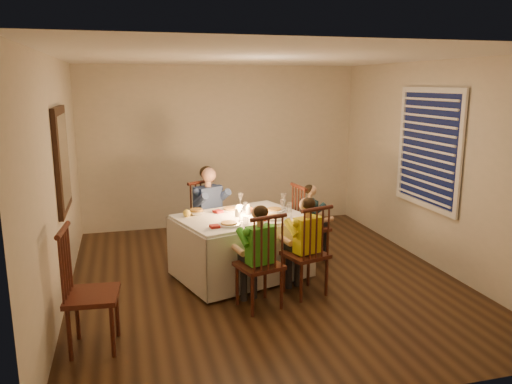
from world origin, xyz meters
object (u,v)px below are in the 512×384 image
object	(u,v)px
chair_near_right	(304,293)
chair_extra	(96,347)
child_teal	(310,260)
child_green	(259,307)
chair_end	(310,260)
dining_table	(241,234)
child_yellow	(304,293)
chair_near_left	(259,307)
chair_adult	(210,258)
serving_bowl	(196,213)
adult	(210,258)

from	to	relation	value
chair_near_right	chair_extra	xyz separation A→B (m)	(-2.22, -0.62, 0.00)
child_teal	chair_near_right	bearing A→B (deg)	148.53
child_green	chair_extra	bearing A→B (deg)	-0.74
chair_end	chair_extra	size ratio (longest dim) A/B	0.92
dining_table	child_teal	size ratio (longest dim) A/B	1.66
child_yellow	chair_near_left	bearing A→B (deg)	1.49
chair_adult	serving_bowl	distance (m)	0.99
chair_end	serving_bowl	world-z (taller)	serving_bowl
dining_table	serving_bowl	size ratio (longest dim) A/B	9.05
child_green	serving_bowl	world-z (taller)	serving_bowl
chair_near_left	adult	bearing A→B (deg)	-96.87
chair_near_left	serving_bowl	size ratio (longest dim) A/B	5.50
chair_extra	serving_bowl	bearing A→B (deg)	-31.87
chair_adult	dining_table	bearing A→B (deg)	-98.14
child_teal	serving_bowl	world-z (taller)	serving_bowl
serving_bowl	adult	bearing A→B (deg)	65.21
chair_near_left	adult	world-z (taller)	adult
chair_end	child_green	xyz separation A→B (m)	(-1.03, -1.18, 0.00)
chair_near_right	adult	bearing A→B (deg)	-76.56
child_teal	serving_bowl	distance (m)	1.71
chair_near_left	child_teal	xyz separation A→B (m)	(1.03, 1.18, 0.00)
chair_extra	child_green	world-z (taller)	chair_extra
chair_extra	adult	size ratio (longest dim) A/B	0.90
chair_near_right	chair_end	distance (m)	1.08
chair_end	child_teal	bearing A→B (deg)	-7.35
chair_near_right	chair_extra	size ratio (longest dim) A/B	0.92
chair_extra	chair_near_left	bearing A→B (deg)	-69.97
child_teal	serving_bowl	xyz separation A→B (m)	(-1.51, -0.10, 0.79)
child_green	child_yellow	world-z (taller)	child_yellow
chair_adult	chair_extra	distance (m)	2.47
chair_near_left	chair_end	distance (m)	1.56
chair_adult	chair_extra	bearing A→B (deg)	-151.47
chair_near_left	child_teal	size ratio (longest dim) A/B	1.01
chair_near_right	chair_extra	distance (m)	2.30
child_yellow	chair_adult	bearing A→B (deg)	-76.56
child_green	chair_adult	bearing A→B (deg)	-96.87
chair_near_left	serving_bowl	world-z (taller)	serving_bowl
chair_extra	adult	world-z (taller)	adult
chair_near_right	chair_end	bearing A→B (deg)	-130.72
chair_near_left	serving_bowl	distance (m)	1.42
chair_end	serving_bowl	bearing A→B (deg)	86.38
chair_end	adult	size ratio (longest dim) A/B	0.83
chair_near_left	child_yellow	bearing A→B (deg)	-177.18
child_green	chair_near_left	bearing A→B (deg)	180.00
chair_extra	child_teal	world-z (taller)	chair_extra
dining_table	child_teal	world-z (taller)	dining_table
child_teal	chair_end	bearing A→B (deg)	172.65
chair_end	dining_table	bearing A→B (deg)	99.40
chair_extra	child_green	bearing A→B (deg)	-69.97
chair_extra	child_green	distance (m)	1.69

